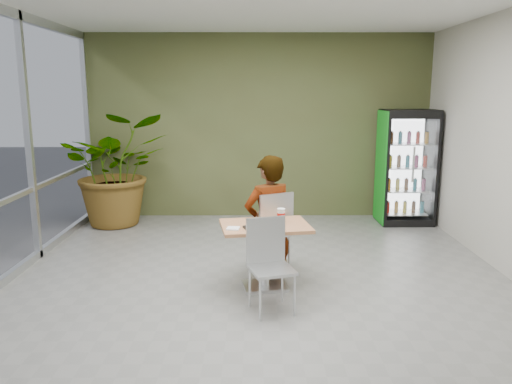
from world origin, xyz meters
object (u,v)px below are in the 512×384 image
at_px(chair_far, 272,226).
at_px(chair_near, 269,257).
at_px(soda_cup, 281,216).
at_px(seated_woman, 268,226).
at_px(beverage_fridge, 406,167).
at_px(cafeteria_tray, 264,228).
at_px(potted_plant, 117,169).
at_px(dining_table, 265,243).

xyz_separation_m(chair_far, chair_near, (-0.07, -1.04, -0.04)).
xyz_separation_m(chair_near, soda_cup, (0.16, 0.61, 0.27)).
bearing_deg(seated_woman, beverage_fridge, -161.69).
bearing_deg(chair_near, cafeteria_tray, 80.98).
distance_m(seated_woman, potted_plant, 3.39).
xyz_separation_m(dining_table, cafeteria_tray, (-0.02, -0.20, 0.23)).
bearing_deg(chair_near, soda_cup, 58.81).
xyz_separation_m(chair_near, cafeteria_tray, (-0.05, 0.33, 0.21)).
bearing_deg(seated_woman, chair_far, 109.56).
distance_m(dining_table, potted_plant, 3.75).
bearing_deg(potted_plant, chair_far, -42.83).
bearing_deg(dining_table, chair_far, 78.75).
height_order(chair_far, beverage_fridge, beverage_fridge).
relative_size(chair_near, cafeteria_tray, 2.43).
height_order(dining_table, chair_near, chair_near).
bearing_deg(dining_table, seated_woman, 84.56).
xyz_separation_m(beverage_fridge, potted_plant, (-4.86, -0.07, -0.02)).
distance_m(soda_cup, beverage_fridge, 3.63).
relative_size(dining_table, potted_plant, 0.57).
relative_size(dining_table, soda_cup, 6.52).
distance_m(chair_near, soda_cup, 0.69).
bearing_deg(cafeteria_tray, potted_plant, 128.29).
relative_size(soda_cup, potted_plant, 0.09).
bearing_deg(beverage_fridge, dining_table, -130.93).
distance_m(chair_near, potted_plant, 4.18).
bearing_deg(cafeteria_tray, chair_far, 80.27).
bearing_deg(chair_near, seated_woman, 71.71).
bearing_deg(cafeteria_tray, beverage_fridge, 51.55).
relative_size(beverage_fridge, potted_plant, 1.02).
distance_m(seated_woman, beverage_fridge, 3.38).
bearing_deg(beverage_fridge, cafeteria_tray, -129.27).
bearing_deg(seated_woman, dining_table, 58.30).
bearing_deg(seated_woman, potted_plant, -69.07).
distance_m(chair_far, potted_plant, 3.45).
distance_m(seated_woman, soda_cup, 0.55).
bearing_deg(chair_near, chair_far, 69.03).
height_order(soda_cup, cafeteria_tray, soda_cup).
height_order(chair_far, cafeteria_tray, chair_far).
xyz_separation_m(dining_table, potted_plant, (-2.42, 2.83, 0.40)).
xyz_separation_m(chair_near, seated_woman, (0.03, 1.08, 0.03)).
bearing_deg(chair_far, soda_cup, 74.77).
bearing_deg(soda_cup, chair_near, -104.33).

